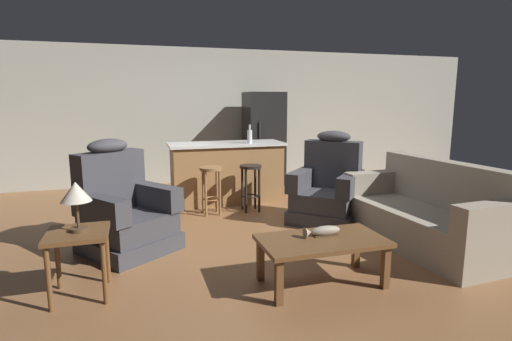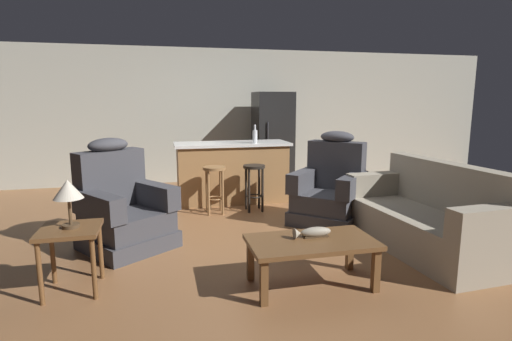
# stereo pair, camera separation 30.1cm
# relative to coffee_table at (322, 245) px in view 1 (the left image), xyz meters

# --- Properties ---
(ground_plane) EXTENTS (12.00, 12.00, 0.00)m
(ground_plane) POSITION_rel_coffee_table_xyz_m (-0.14, 1.75, -0.36)
(ground_plane) COLOR brown
(back_wall) EXTENTS (12.00, 0.05, 2.60)m
(back_wall) POSITION_rel_coffee_table_xyz_m (-0.14, 4.87, 0.94)
(back_wall) COLOR #B2B2A3
(back_wall) RESTS_ON ground_plane
(coffee_table) EXTENTS (1.10, 0.60, 0.42)m
(coffee_table) POSITION_rel_coffee_table_xyz_m (0.00, 0.00, 0.00)
(coffee_table) COLOR brown
(coffee_table) RESTS_ON ground_plane
(fish_figurine) EXTENTS (0.34, 0.10, 0.10)m
(fish_figurine) POSITION_rel_coffee_table_xyz_m (0.03, 0.07, 0.10)
(fish_figurine) COLOR #4C3823
(fish_figurine) RESTS_ON coffee_table
(couch) EXTENTS (0.95, 1.95, 0.94)m
(couch) POSITION_rel_coffee_table_xyz_m (1.56, 0.54, -0.02)
(couch) COLOR #9E937F
(couch) RESTS_ON ground_plane
(recliner_near_lamp) EXTENTS (1.17, 1.17, 1.20)m
(recliner_near_lamp) POSITION_rel_coffee_table_xyz_m (-1.68, 1.40, 0.06)
(recliner_near_lamp) COLOR #3D3D42
(recliner_near_lamp) RESTS_ON ground_plane
(recliner_near_island) EXTENTS (1.19, 1.19, 1.20)m
(recliner_near_island) POSITION_rel_coffee_table_xyz_m (0.94, 1.73, 0.06)
(recliner_near_island) COLOR #3D3D42
(recliner_near_island) RESTS_ON ground_plane
(end_table) EXTENTS (0.48, 0.48, 0.56)m
(end_table) POSITION_rel_coffee_table_xyz_m (-2.01, 0.39, 0.10)
(end_table) COLOR brown
(end_table) RESTS_ON ground_plane
(table_lamp) EXTENTS (0.24, 0.24, 0.41)m
(table_lamp) POSITION_rel_coffee_table_xyz_m (-2.00, 0.39, 0.50)
(table_lamp) COLOR #4C3823
(table_lamp) RESTS_ON end_table
(kitchen_island) EXTENTS (1.80, 0.70, 0.95)m
(kitchen_island) POSITION_rel_coffee_table_xyz_m (-0.14, 3.10, 0.11)
(kitchen_island) COLOR #9E7042
(kitchen_island) RESTS_ON ground_plane
(bar_stool_left) EXTENTS (0.32, 0.32, 0.68)m
(bar_stool_left) POSITION_rel_coffee_table_xyz_m (-0.51, 2.47, 0.11)
(bar_stool_left) COLOR olive
(bar_stool_left) RESTS_ON ground_plane
(bar_stool_right) EXTENTS (0.32, 0.32, 0.68)m
(bar_stool_right) POSITION_rel_coffee_table_xyz_m (0.07, 2.47, 0.11)
(bar_stool_right) COLOR black
(bar_stool_right) RESTS_ON ground_plane
(refrigerator) EXTENTS (0.70, 0.69, 1.76)m
(refrigerator) POSITION_rel_coffee_table_xyz_m (0.87, 4.30, 0.52)
(refrigerator) COLOR black
(refrigerator) RESTS_ON ground_plane
(bottle_tall_green) EXTENTS (0.08, 0.08, 0.29)m
(bottle_tall_green) POSITION_rel_coffee_table_xyz_m (0.19, 2.93, 0.70)
(bottle_tall_green) COLOR silver
(bottle_tall_green) RESTS_ON kitchen_island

